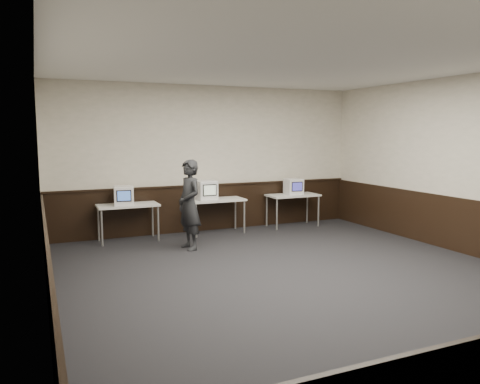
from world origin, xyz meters
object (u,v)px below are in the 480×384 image
object	(u,v)px
desk_center	(217,202)
emac_left	(124,196)
desk_left	(128,208)
emac_center	(206,190)
person	(189,205)
desk_right	(293,197)
emac_right	(294,187)

from	to	relation	value
desk_center	emac_left	xyz separation A→B (m)	(-1.98, -0.05, 0.26)
desk_left	emac_left	world-z (taller)	emac_left
desk_center	emac_left	distance (m)	2.00
desk_center	emac_center	size ratio (longest dim) A/B	2.62
emac_left	person	distance (m)	1.48
emac_center	person	world-z (taller)	person
emac_center	person	distance (m)	1.37
desk_center	desk_right	distance (m)	1.90
desk_center	person	world-z (taller)	person
desk_left	emac_right	bearing A→B (deg)	0.12
desk_left	emac_right	size ratio (longest dim) A/B	2.87
desk_right	emac_right	distance (m)	0.26
desk_left	desk_right	bearing A→B (deg)	0.00
emac_left	desk_center	bearing A→B (deg)	9.30
emac_left	emac_right	bearing A→B (deg)	8.68
desk_center	emac_center	bearing A→B (deg)	173.97
desk_left	desk_center	bearing A→B (deg)	0.00
emac_center	desk_right	bearing A→B (deg)	-2.99
desk_left	emac_center	world-z (taller)	emac_center
desk_right	desk_center	bearing A→B (deg)	180.00
desk_center	emac_right	size ratio (longest dim) A/B	2.87
desk_left	emac_left	size ratio (longest dim) A/B	2.69
emac_center	person	bearing A→B (deg)	-124.99
desk_center	desk_right	world-z (taller)	same
desk_left	desk_right	distance (m)	3.80
desk_center	desk_left	bearing A→B (deg)	180.00
desk_left	person	size ratio (longest dim) A/B	0.71
desk_left	emac_center	xyz separation A→B (m)	(1.67, 0.02, 0.28)
desk_left	emac_right	xyz separation A→B (m)	(3.82, 0.01, 0.25)
desk_left	emac_left	distance (m)	0.28
emac_left	person	bearing A→B (deg)	-38.62
desk_center	emac_center	world-z (taller)	emac_center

